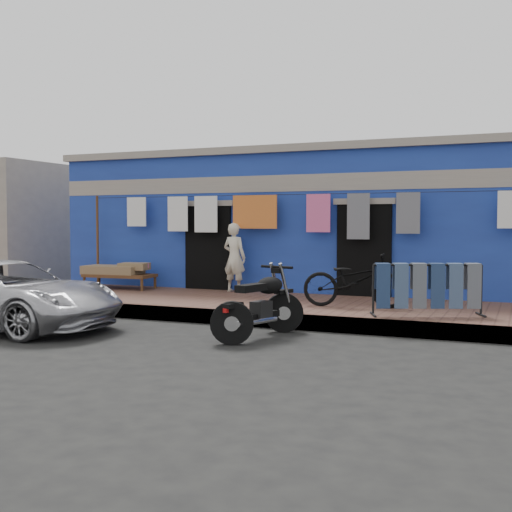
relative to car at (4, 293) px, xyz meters
The scene contains 14 objects.
ground 3.58m from the car, ahead, with size 80.00×80.00×0.00m, color black.
sidewalk 4.78m from the car, 42.25° to the left, with size 28.00×3.00×0.25m, color brown.
curb 3.96m from the car, 26.43° to the left, with size 28.00×0.10×0.25m, color gray.
building 8.08m from the car, 63.89° to the left, with size 12.20×5.20×3.36m.
clothesline 5.65m from the car, 53.95° to the left, with size 10.06×0.06×2.10m.
car is the anchor object (origin of this frame).
seated_person 4.88m from the car, 64.31° to the left, with size 0.53×0.35×1.47m, color beige.
bicycle 5.87m from the car, 30.25° to the left, with size 0.63×1.77×1.15m, color black.
motorcycle 4.24m from the car, 11.08° to the left, with size 0.95×1.73×1.06m, color black, non-canonical shape.
charpoy 4.04m from the car, 97.80° to the left, with size 1.69×0.88×0.55m, color brown, non-canonical shape.
jeans_rack 6.83m from the car, 20.68° to the left, with size 1.80×1.01×0.86m, color black, non-canonical shape.
litter_a 3.73m from the car, 18.54° to the left, with size 0.20×0.16×0.09m, color silver.
litter_b 3.92m from the car, 16.75° to the left, with size 0.18×0.13×0.09m, color silver.
litter_c 3.94m from the car, 17.06° to the left, with size 0.21×0.17×0.08m, color silver.
Camera 1 is at (4.30, -8.15, 1.73)m, focal length 45.00 mm.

